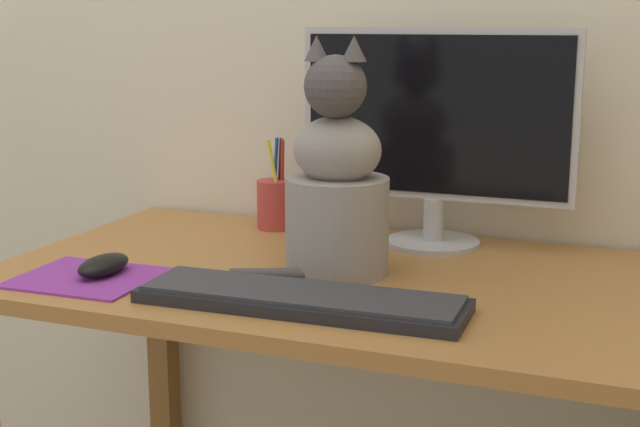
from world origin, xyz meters
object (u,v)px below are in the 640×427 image
monitor (436,128)px  keyboard (301,299)px  pen_cup (275,203)px  computer_mouse_left (103,265)px  cat (336,188)px

monitor → keyboard: (-0.08, -0.42, -0.20)m
monitor → pen_cup: monitor is taller
computer_mouse_left → cat: cat is taller
keyboard → cat: bearing=92.6°
pen_cup → monitor: bearing=-3.0°
monitor → keyboard: size_ratio=1.02×
computer_mouse_left → pen_cup: bearing=74.3°
computer_mouse_left → keyboard: bearing=-4.0°
monitor → pen_cup: 0.36m
keyboard → computer_mouse_left: (-0.35, 0.02, 0.01)m
computer_mouse_left → pen_cup: size_ratio=0.62×
keyboard → pen_cup: (-0.24, 0.43, 0.04)m
keyboard → computer_mouse_left: size_ratio=4.33×
monitor → cat: 0.27m
cat → monitor: bearing=63.2°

